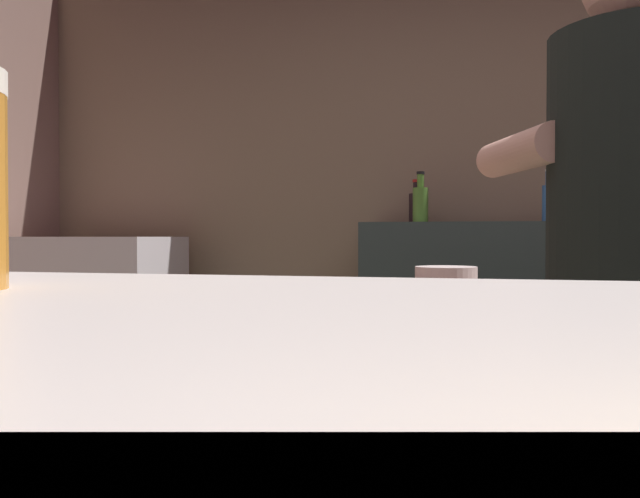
{
  "coord_description": "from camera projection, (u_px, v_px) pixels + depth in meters",
  "views": [
    {
      "loc": [
        -0.11,
        -1.26,
        1.07
      ],
      "look_at": [
        -0.24,
        -0.75,
        1.06
      ],
      "focal_mm": 36.89,
      "sensor_mm": 36.0,
      "label": 1
    }
  ],
  "objects": [
    {
      "name": "wall_back",
      "position": [
        506.0,
        182.0,
        3.32
      ],
      "size": [
        5.2,
        0.1,
        2.7
      ],
      "primitive_type": "cube",
      "color": "#8D745A",
      "rests_on": "ground"
    },
    {
      "name": "back_shelf",
      "position": [
        464.0,
        343.0,
        3.11
      ],
      "size": [
        0.95,
        0.36,
        1.14
      ],
      "primitive_type": "cube",
      "color": "#313E3B",
      "rests_on": "ground"
    },
    {
      "name": "mini_fridge",
      "position": [
        104.0,
        341.0,
        3.39
      ],
      "size": [
        0.69,
        0.58,
        1.07
      ],
      "color": "white",
      "rests_on": "ground"
    },
    {
      "name": "bartender",
      "position": [
        640.0,
        290.0,
        1.25
      ],
      "size": [
        0.5,
        0.56,
        1.68
      ],
      "rotation": [
        0.0,
        0.0,
        1.92
      ],
      "color": "#2C2E32",
      "rests_on": "ground"
    },
    {
      "name": "mixing_bowl",
      "position": [
        446.0,
        275.0,
        1.9
      ],
      "size": [
        0.18,
        0.18,
        0.05
      ],
      "primitive_type": "cylinder",
      "color": "silver",
      "rests_on": "prep_counter"
    },
    {
      "name": "bottle_olive_oil",
      "position": [
        420.0,
        203.0,
        3.11
      ],
      "size": [
        0.07,
        0.07,
        0.24
      ],
      "color": "#51832E",
      "rests_on": "back_shelf"
    },
    {
      "name": "bottle_hot_sauce",
      "position": [
        548.0,
        201.0,
        2.99
      ],
      "size": [
        0.05,
        0.05,
        0.24
      ],
      "color": "#2D5D99",
      "rests_on": "back_shelf"
    },
    {
      "name": "bottle_vinegar",
      "position": [
        416.0,
        206.0,
        3.22
      ],
      "size": [
        0.07,
        0.07,
        0.21
      ],
      "color": "black",
      "rests_on": "back_shelf"
    }
  ]
}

